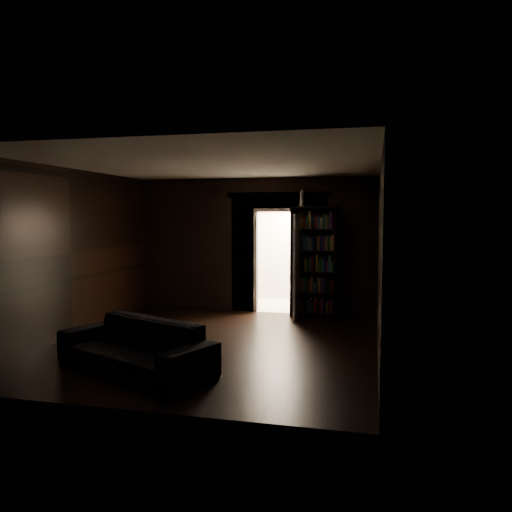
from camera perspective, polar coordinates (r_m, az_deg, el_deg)
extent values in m
plane|color=black|center=(8.00, -4.80, -10.00)|extent=(5.50, 5.50, 0.00)
cube|color=black|center=(10.80, -6.40, 1.33)|extent=(2.55, 0.10, 2.80)
cube|color=black|center=(10.19, 9.42, 1.10)|extent=(1.55, 0.10, 2.80)
cube|color=black|center=(10.34, 2.65, 7.03)|extent=(0.90, 0.10, 0.70)
cube|color=black|center=(8.87, -20.41, 0.35)|extent=(0.02, 5.50, 2.80)
cube|color=black|center=(7.37, 13.91, -0.31)|extent=(0.02, 5.50, 2.80)
cube|color=black|center=(5.23, -14.35, -2.29)|extent=(5.00, 0.02, 2.80)
cube|color=beige|center=(7.78, -4.95, 10.39)|extent=(5.00, 5.50, 0.02)
cube|color=white|center=(10.31, 2.56, -0.75)|extent=(1.04, 0.06, 2.17)
cube|color=beige|center=(11.35, 3.41, -5.87)|extent=(2.20, 1.80, 0.10)
cube|color=beige|center=(12.03, 4.14, 0.73)|extent=(2.20, 0.10, 2.40)
cube|color=beige|center=(11.42, -1.76, 0.53)|extent=(0.10, 1.60, 2.40)
cube|color=beige|center=(11.06, 8.80, 0.34)|extent=(0.10, 1.60, 2.40)
cube|color=beige|center=(11.17, 3.47, 6.84)|extent=(2.20, 1.80, 0.10)
cube|color=#C86B74|center=(11.94, 4.12, 5.59)|extent=(2.00, 0.04, 0.26)
imported|color=black|center=(6.76, -13.67, -9.11)|extent=(2.43, 1.77, 0.86)
cube|color=black|center=(10.01, 6.58, -0.66)|extent=(0.91, 0.34, 2.20)
cube|color=silver|center=(11.59, 6.75, -1.30)|extent=(0.81, 0.76, 1.65)
cube|color=white|center=(9.81, 4.76, -1.19)|extent=(0.06, 0.85, 2.05)
cube|color=silver|center=(10.03, 5.24, 6.62)|extent=(0.14, 0.14, 0.34)
cube|color=black|center=(11.54, 6.73, 3.43)|extent=(0.65, 0.22, 0.26)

